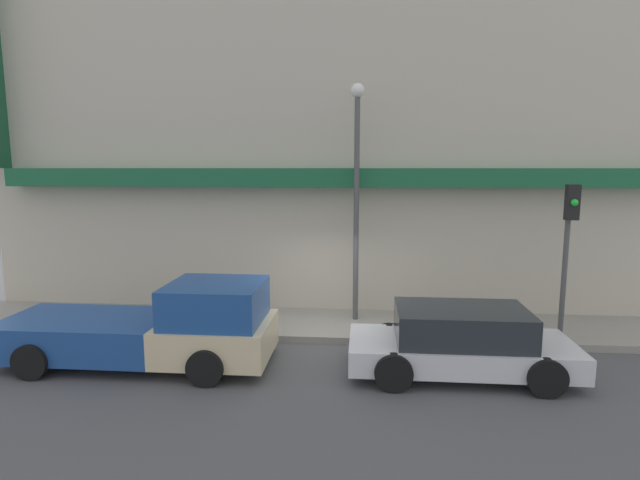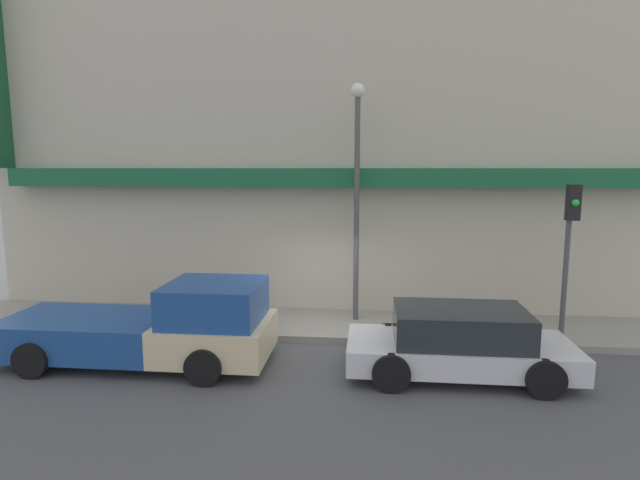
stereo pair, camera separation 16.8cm
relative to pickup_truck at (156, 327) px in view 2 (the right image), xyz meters
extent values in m
plane|color=#4C4C4F|center=(3.47, 1.48, -0.79)|extent=(80.00, 80.00, 0.00)
cube|color=gray|center=(3.47, 2.69, -0.70)|extent=(36.00, 2.43, 0.17)
cube|color=#BCB29E|center=(3.47, 5.40, 5.09)|extent=(19.80, 3.00, 11.76)
cube|color=#195B38|center=(3.47, 3.60, 3.12)|extent=(18.22, 0.60, 0.50)
cube|color=beige|center=(1.30, 0.00, -0.18)|extent=(2.29, 1.99, 0.75)
cube|color=#1E478C|center=(1.30, 0.00, 0.60)|extent=(1.94, 1.83, 0.81)
cube|color=#1E478C|center=(-1.56, 0.00, -0.18)|extent=(3.43, 1.99, 0.75)
cylinder|color=black|center=(1.36, 1.00, -0.43)|extent=(0.73, 0.22, 0.73)
cylinder|color=black|center=(1.36, -1.00, -0.43)|extent=(0.73, 0.22, 0.73)
cylinder|color=black|center=(-2.19, 1.00, -0.43)|extent=(0.73, 0.22, 0.73)
cylinder|color=black|center=(-2.19, -1.00, -0.43)|extent=(0.73, 0.22, 0.73)
cube|color=silver|center=(6.34, 0.00, -0.32)|extent=(4.48, 1.82, 0.50)
cube|color=#23282D|center=(6.34, 0.00, 0.26)|extent=(2.60, 1.64, 0.66)
cylinder|color=black|center=(7.73, 0.91, -0.43)|extent=(0.73, 0.22, 0.73)
cylinder|color=black|center=(7.73, -0.91, -0.43)|extent=(0.73, 0.22, 0.73)
cylinder|color=black|center=(4.95, 0.91, -0.43)|extent=(0.73, 0.22, 0.73)
cylinder|color=black|center=(4.95, -0.91, -0.43)|extent=(0.73, 0.22, 0.73)
cylinder|color=red|center=(-0.65, 1.91, -0.40)|extent=(0.16, 0.16, 0.43)
sphere|color=red|center=(-0.65, 1.91, -0.13)|extent=(0.16, 0.16, 0.16)
cylinder|color=#4C4C4C|center=(4.17, 3.01, 2.25)|extent=(0.14, 0.14, 5.73)
sphere|color=silver|center=(4.17, 3.01, 5.30)|extent=(0.36, 0.36, 0.36)
cylinder|color=#4C4C4C|center=(9.03, 1.93, 1.20)|extent=(0.12, 0.12, 3.63)
cube|color=black|center=(9.03, 1.77, 2.61)|extent=(0.28, 0.20, 0.80)
sphere|color=green|center=(9.03, 1.65, 2.61)|extent=(0.16, 0.16, 0.16)
camera|label=1|loc=(4.35, -9.89, 3.39)|focal=28.00mm
camera|label=2|loc=(4.51, -9.87, 3.39)|focal=28.00mm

